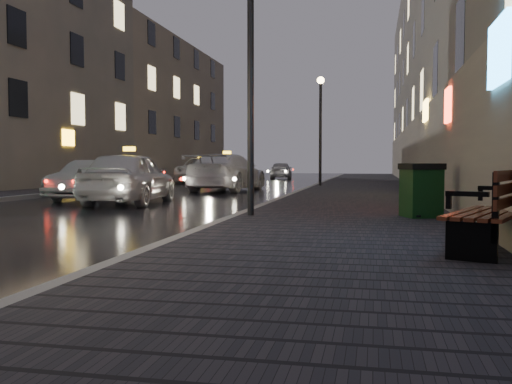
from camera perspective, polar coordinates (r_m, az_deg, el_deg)
sidewalk at (r=26.94m, az=10.57°, el=0.38°), size 4.60×58.00×0.15m
curb at (r=27.09m, az=5.49°, el=0.43°), size 0.20×58.00×0.15m
sidewalk_far at (r=29.97m, az=-14.29°, el=0.60°), size 2.40×58.00×0.15m
curb_far at (r=29.42m, az=-12.01°, el=0.58°), size 0.20×58.00×0.15m
building_near at (r=31.46m, az=16.82°, el=12.42°), size 1.80×50.00×13.00m
building_far_b at (r=32.02m, az=-23.22°, el=13.04°), size 6.00×16.00×14.00m
building_far_c at (r=48.54m, az=-10.11°, el=7.94°), size 6.00×22.00×11.00m
lamp_near at (r=12.38m, az=-0.54°, el=13.25°), size 0.36×0.36×5.28m
lamp_far at (r=28.11m, az=6.46°, el=7.48°), size 0.36×0.36×5.28m
bench at (r=7.78m, az=22.72°, el=-1.75°), size 1.41×2.17×1.05m
trash_bin at (r=12.25m, az=16.19°, el=0.21°), size 0.94×0.94×1.11m
taxi_near at (r=17.94m, az=-12.53°, el=1.42°), size 2.38×4.93×1.62m
car_left_mid at (r=20.30m, az=-16.05°, el=1.18°), size 1.46×4.14×1.36m
taxi_mid at (r=25.59m, az=-2.91°, el=1.96°), size 2.76×5.84×1.65m
taxi_far at (r=35.50m, az=-5.51°, el=2.18°), size 3.33×5.94×1.57m
car_far at (r=43.51m, az=2.53°, el=2.17°), size 1.96×4.00×1.31m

